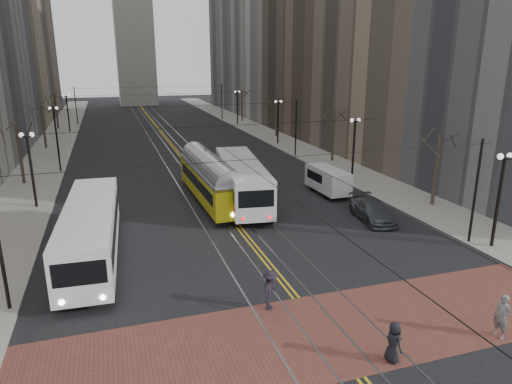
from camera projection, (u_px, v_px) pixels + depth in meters
ground at (289, 289)px, 22.84m from camera, size 260.00×260.00×0.00m
sidewalk_left at (53, 147)px, 59.47m from camera, size 5.00×140.00×0.15m
sidewalk_right at (269, 135)px, 68.35m from camera, size 5.00×140.00×0.15m
crosswalk_band at (324, 332)px, 19.18m from camera, size 25.00×6.00×0.01m
streetcar_rails at (169, 141)px, 63.93m from camera, size 4.80×130.00×0.02m
centre_lines at (169, 141)px, 63.93m from camera, size 0.42×130.00×0.01m
building_left_far at (2, 11)px, 88.22m from camera, size 16.00×20.00×40.00m
building_right_mid at (335, 18)px, 67.64m from camera, size 16.00×20.00×34.00m
building_right_far at (253, 18)px, 103.33m from camera, size 16.00×20.00×40.00m
lamp_posts at (188, 140)px, 48.31m from camera, size 27.60×57.20×5.60m
street_trees at (178, 131)px, 54.24m from camera, size 31.68×53.28×5.60m
trolley_wires at (179, 124)px, 53.59m from camera, size 25.96×120.00×6.60m
transit_bus at (91, 233)px, 25.79m from camera, size 3.29×12.93×3.20m
streetcar at (210, 183)px, 36.58m from camera, size 2.65×12.75×2.99m
rear_bus at (242, 182)px, 36.16m from camera, size 4.47×13.09×3.35m
cargo_van at (328, 181)px, 38.65m from camera, size 2.07×5.02×2.19m
sedan_grey at (225, 157)px, 49.84m from camera, size 2.67×5.07×1.65m
sedan_parked at (372, 210)px, 32.45m from camera, size 2.65×5.19×1.44m
pedestrian_a at (394, 342)px, 17.15m from camera, size 0.57×0.83×1.63m
pedestrian_b at (502, 316)px, 18.63m from camera, size 0.54×0.74×1.89m
pedestrian_d at (270, 290)px, 20.75m from camera, size 1.27×1.41×1.90m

